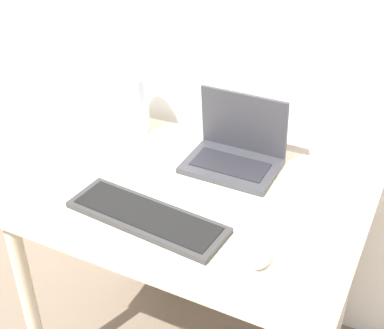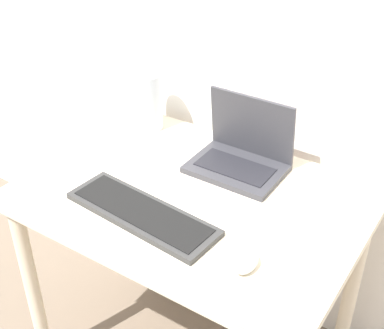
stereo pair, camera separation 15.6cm
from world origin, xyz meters
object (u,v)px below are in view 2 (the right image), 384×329
Objects in this scene: laptop at (242,153)px; vase at (144,90)px; keyboard at (142,213)px; mouse at (246,262)px.

laptop is 0.43m from vase.
keyboard is 5.55× the size of mouse.
laptop reaches higher than keyboard.
mouse is (0.23, -0.40, -0.03)m from laptop.
mouse is at bearing -34.37° from vase.
keyboard is 0.35m from mouse.
laptop is at bearing 73.86° from keyboard.
vase is (-0.42, 0.05, 0.10)m from laptop.
vase is (-0.66, 0.45, 0.13)m from mouse.
laptop is 0.40m from keyboard.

